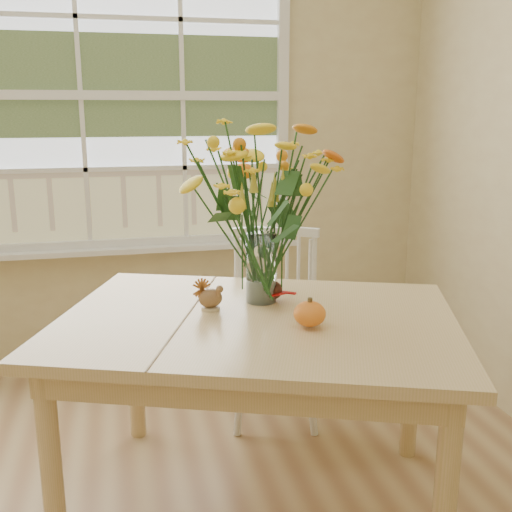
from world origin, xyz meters
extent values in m
cube|color=#D1BB85|center=(0.00, 2.25, 1.35)|extent=(4.00, 0.02, 2.70)
cube|color=silver|center=(0.00, 2.23, 1.55)|extent=(2.20, 0.00, 1.60)
cube|color=white|center=(0.00, 2.18, 0.69)|extent=(2.42, 0.12, 0.03)
cube|color=tan|center=(0.63, 0.72, 0.73)|extent=(1.67, 1.43, 0.04)
cube|color=tan|center=(0.63, 0.72, 0.66)|extent=(1.51, 1.28, 0.10)
cylinder|color=tan|center=(-0.09, 0.55, 0.36)|extent=(0.07, 0.07, 0.71)
cylinder|color=tan|center=(0.20, 1.32, 0.36)|extent=(0.07, 0.07, 0.71)
cylinder|color=tan|center=(1.06, 0.12, 0.36)|extent=(0.07, 0.07, 0.71)
cylinder|color=tan|center=(1.35, 0.89, 0.36)|extent=(0.07, 0.07, 0.71)
cube|color=white|center=(0.86, 1.34, 0.43)|extent=(0.50, 0.49, 0.05)
cube|color=white|center=(0.90, 1.49, 0.66)|extent=(0.41, 0.14, 0.47)
cylinder|color=white|center=(0.67, 1.23, 0.20)|extent=(0.03, 0.03, 0.41)
cylinder|color=white|center=(0.74, 1.52, 0.20)|extent=(0.03, 0.03, 0.41)
cylinder|color=white|center=(0.98, 1.15, 0.20)|extent=(0.03, 0.03, 0.41)
cylinder|color=white|center=(1.06, 1.44, 0.20)|extent=(0.03, 0.03, 0.41)
cylinder|color=white|center=(0.69, 0.89, 0.89)|extent=(0.12, 0.12, 0.27)
ellipsoid|color=orange|center=(0.78, 0.58, 0.80)|extent=(0.11, 0.11, 0.09)
cylinder|color=#CCB78C|center=(0.48, 0.83, 0.76)|extent=(0.07, 0.07, 0.01)
ellipsoid|color=brown|center=(0.48, 0.83, 0.80)|extent=(0.09, 0.07, 0.07)
ellipsoid|color=#38160F|center=(0.73, 0.89, 0.79)|extent=(0.08, 0.08, 0.07)
camera|label=1|loc=(0.17, -1.25, 1.48)|focal=42.00mm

